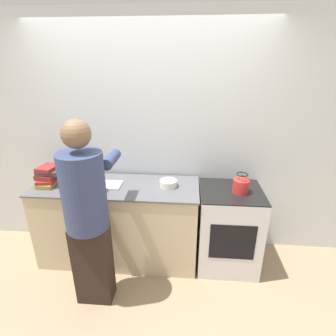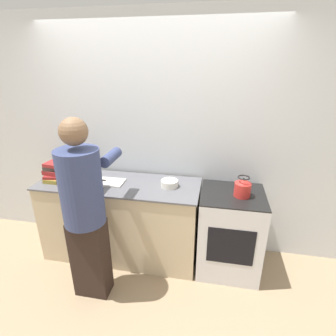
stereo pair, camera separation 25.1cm
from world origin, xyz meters
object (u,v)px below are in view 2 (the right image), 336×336
Objects in this scene: bowl_prep at (169,183)px; canister_jar at (79,172)px; person at (85,208)px; cutting_board at (110,182)px; knife at (108,181)px; oven at (229,232)px; kettle at (243,188)px.

canister_jar reaches higher than bowl_prep.
person is 9.27× the size of canister_jar.
cutting_board is at bearing 90.96° from person.
person reaches higher than knife.
oven is 0.52× the size of person.
canister_jar is at bearing 177.19° from cutting_board.
cutting_board is 0.36m from canister_jar.
canister_jar is (-1.64, 0.01, 0.55)m from oven.
cutting_board is 1.37m from kettle.
knife is (-0.02, 0.00, 0.01)m from cutting_board.
cutting_board is at bearing -2.81° from canister_jar.
cutting_board is at bearing -179.64° from oven.
person is 9.72× the size of bowl_prep.
bowl_prep is at bearing 1.14° from canister_jar.
knife is at bearing -179.77° from oven.
canister_jar reaches higher than knife.
bowl_prep is at bearing 3.28° from cutting_board.
cutting_board is 0.65m from bowl_prep.
kettle is (1.38, -0.03, 0.06)m from knife.
knife is at bearing 171.71° from cutting_board.
oven is 4.84× the size of canister_jar.
cutting_board is 0.02m from knife.
knife is 1.13× the size of kettle.
oven is 1.37m from cutting_board.
kettle is at bearing -1.02° from cutting_board.
knife is at bearing 92.81° from person.
oven is 0.81m from bowl_prep.
knife is at bearing -177.04° from bowl_prep.
oven is 1.39m from knife.
bowl_prep is (0.66, 0.03, 0.01)m from knife.
person is 0.88m from bowl_prep.
canister_jar is at bearing -178.86° from bowl_prep.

